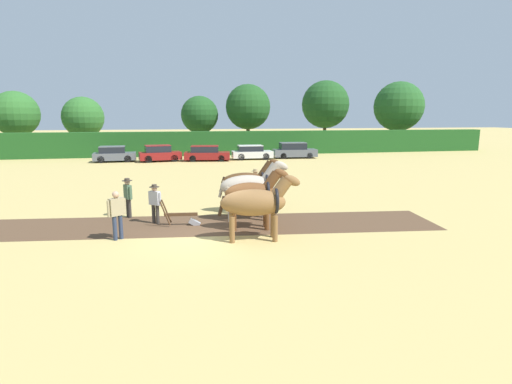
{
  "coord_description": "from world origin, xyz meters",
  "views": [
    {
      "loc": [
        -0.99,
        -13.98,
        4.27
      ],
      "look_at": [
        2.33,
        2.3,
        1.1
      ],
      "focal_mm": 28.0,
      "sensor_mm": 36.0,
      "label": 1
    }
  ],
  "objects_px": {
    "draft_horse_lead_right": "(253,194)",
    "parked_car_far_left": "(114,154)",
    "farmer_at_plow": "(155,201)",
    "parked_car_left": "(160,154)",
    "farmer_onlooker_left": "(117,211)",
    "parked_car_center_right": "(294,151)",
    "tree_left": "(83,117)",
    "tree_center_right": "(325,105)",
    "parked_car_center_left": "(207,154)",
    "tree_far_left": "(16,114)",
    "farmer_onlooker_right": "(128,195)",
    "farmer_beside_team": "(255,183)",
    "parked_car_center": "(252,152)",
    "draft_horse_trail_left": "(250,186)",
    "draft_horse_trail_right": "(248,182)",
    "tree_right": "(399,107)",
    "plow": "(184,218)",
    "tree_center_left": "(200,115)",
    "draft_horse_lead_left": "(256,202)",
    "tree_center": "(248,107)"
  },
  "relations": [
    {
      "from": "draft_horse_lead_right",
      "to": "farmer_at_plow",
      "type": "xyz_separation_m",
      "value": [
        -3.7,
        1.52,
        -0.46
      ]
    },
    {
      "from": "draft_horse_trail_right",
      "to": "parked_car_left",
      "type": "height_order",
      "value": "draft_horse_trail_right"
    },
    {
      "from": "tree_center_left",
      "to": "farmer_onlooker_left",
      "type": "xyz_separation_m",
      "value": [
        -5.24,
        -36.06,
        -3.4
      ]
    },
    {
      "from": "tree_center_right",
      "to": "farmer_onlooker_left",
      "type": "height_order",
      "value": "tree_center_right"
    },
    {
      "from": "farmer_beside_team",
      "to": "parked_car_left",
      "type": "distance_m",
      "value": 20.5
    },
    {
      "from": "farmer_at_plow",
      "to": "farmer_onlooker_left",
      "type": "xyz_separation_m",
      "value": [
        -1.2,
        -1.93,
        0.09
      ]
    },
    {
      "from": "draft_horse_lead_left",
      "to": "farmer_onlooker_right",
      "type": "xyz_separation_m",
      "value": [
        -4.71,
        4.17,
        -0.35
      ]
    },
    {
      "from": "tree_center_left",
      "to": "tree_center",
      "type": "relative_size",
      "value": 0.83
    },
    {
      "from": "tree_far_left",
      "to": "parked_car_center",
      "type": "bearing_deg",
      "value": -23.05
    },
    {
      "from": "tree_far_left",
      "to": "draft_horse_lead_left",
      "type": "height_order",
      "value": "tree_far_left"
    },
    {
      "from": "tree_right",
      "to": "parked_car_far_left",
      "type": "distance_m",
      "value": 36.6
    },
    {
      "from": "farmer_beside_team",
      "to": "parked_car_center_left",
      "type": "height_order",
      "value": "farmer_beside_team"
    },
    {
      "from": "tree_left",
      "to": "parked_car_center_right",
      "type": "relative_size",
      "value": 1.44
    },
    {
      "from": "plow",
      "to": "farmer_onlooker_left",
      "type": "height_order",
      "value": "farmer_onlooker_left"
    },
    {
      "from": "draft_horse_trail_left",
      "to": "farmer_beside_team",
      "type": "distance_m",
      "value": 3.47
    },
    {
      "from": "draft_horse_lead_right",
      "to": "parked_car_center",
      "type": "relative_size",
      "value": 0.64
    },
    {
      "from": "farmer_onlooker_left",
      "to": "parked_car_center_right",
      "type": "xyz_separation_m",
      "value": [
        14.14,
        25.39,
        -0.25
      ]
    },
    {
      "from": "draft_horse_lead_right",
      "to": "farmer_onlooker_right",
      "type": "bearing_deg",
      "value": 156.78
    },
    {
      "from": "farmer_onlooker_left",
      "to": "tree_center",
      "type": "bearing_deg",
      "value": 124.93
    },
    {
      "from": "parked_car_far_left",
      "to": "parked_car_left",
      "type": "xyz_separation_m",
      "value": [
        4.2,
        -0.58,
        0.03
      ]
    },
    {
      "from": "draft_horse_lead_right",
      "to": "parked_car_far_left",
      "type": "relative_size",
      "value": 0.66
    },
    {
      "from": "farmer_at_plow",
      "to": "parked_car_far_left",
      "type": "height_order",
      "value": "farmer_at_plow"
    },
    {
      "from": "draft_horse_trail_right",
      "to": "parked_car_center",
      "type": "relative_size",
      "value": 0.71
    },
    {
      "from": "plow",
      "to": "farmer_onlooker_left",
      "type": "bearing_deg",
      "value": -142.35
    },
    {
      "from": "farmer_onlooker_right",
      "to": "draft_horse_trail_left",
      "type": "bearing_deg",
      "value": -41.56
    },
    {
      "from": "farmer_onlooker_right",
      "to": "parked_car_center",
      "type": "height_order",
      "value": "farmer_onlooker_right"
    },
    {
      "from": "tree_far_left",
      "to": "farmer_onlooker_right",
      "type": "height_order",
      "value": "tree_far_left"
    },
    {
      "from": "draft_horse_lead_left",
      "to": "tree_left",
      "type": "bearing_deg",
      "value": 115.73
    },
    {
      "from": "draft_horse_lead_right",
      "to": "parked_car_far_left",
      "type": "xyz_separation_m",
      "value": [
        -8.48,
        25.1,
        -0.66
      ]
    },
    {
      "from": "tree_right",
      "to": "parked_car_far_left",
      "type": "bearing_deg",
      "value": -164.8
    },
    {
      "from": "draft_horse_lead_left",
      "to": "parked_car_center",
      "type": "xyz_separation_m",
      "value": [
        4.85,
        26.01,
        -0.65
      ]
    },
    {
      "from": "farmer_at_plow",
      "to": "parked_car_left",
      "type": "xyz_separation_m",
      "value": [
        -0.57,
        23.0,
        -0.17
      ]
    },
    {
      "from": "tree_right",
      "to": "draft_horse_lead_left",
      "type": "bearing_deg",
      "value": -126.55
    },
    {
      "from": "draft_horse_lead_right",
      "to": "farmer_onlooker_left",
      "type": "distance_m",
      "value": 4.94
    },
    {
      "from": "draft_horse_trail_left",
      "to": "draft_horse_trail_right",
      "type": "height_order",
      "value": "draft_horse_trail_left"
    },
    {
      "from": "farmer_at_plow",
      "to": "parked_car_center_left",
      "type": "bearing_deg",
      "value": 29.53
    },
    {
      "from": "tree_center_left",
      "to": "parked_car_left",
      "type": "xyz_separation_m",
      "value": [
        -4.61,
        -11.13,
        -3.66
      ]
    },
    {
      "from": "tree_far_left",
      "to": "farmer_beside_team",
      "type": "relative_size",
      "value": 4.19
    },
    {
      "from": "draft_horse_lead_left",
      "to": "plow",
      "type": "distance_m",
      "value": 3.56
    },
    {
      "from": "parked_car_far_left",
      "to": "parked_car_center_right",
      "type": "bearing_deg",
      "value": -3.78
    },
    {
      "from": "tree_far_left",
      "to": "tree_center_left",
      "type": "xyz_separation_m",
      "value": [
        20.42,
        0.5,
        -0.1
      ]
    },
    {
      "from": "farmer_onlooker_right",
      "to": "parked_car_center",
      "type": "distance_m",
      "value": 23.84
    },
    {
      "from": "farmer_onlooker_left",
      "to": "farmer_onlooker_right",
      "type": "relative_size",
      "value": 1.02
    },
    {
      "from": "parked_car_left",
      "to": "parked_car_center_right",
      "type": "relative_size",
      "value": 0.91
    },
    {
      "from": "tree_far_left",
      "to": "parked_car_center_left",
      "type": "xyz_separation_m",
      "value": [
        20.25,
        -10.99,
        -3.8
      ]
    },
    {
      "from": "draft_horse_trail_left",
      "to": "tree_right",
      "type": "bearing_deg",
      "value": 57.97
    },
    {
      "from": "tree_center_right",
      "to": "tree_left",
      "type": "bearing_deg",
      "value": -178.91
    },
    {
      "from": "draft_horse_trail_left",
      "to": "plow",
      "type": "relative_size",
      "value": 1.88
    },
    {
      "from": "farmer_at_plow",
      "to": "parked_car_center_left",
      "type": "distance_m",
      "value": 22.98
    },
    {
      "from": "farmer_beside_team",
      "to": "farmer_onlooker_left",
      "type": "xyz_separation_m",
      "value": [
        -5.95,
        -5.13,
        0.04
      ]
    }
  ]
}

